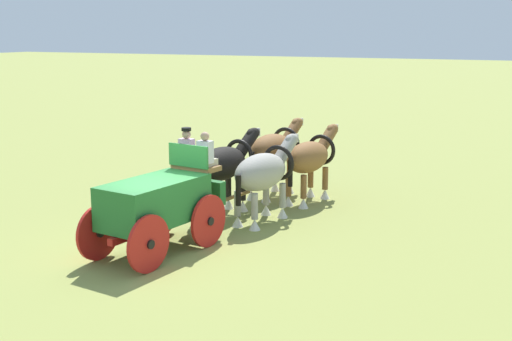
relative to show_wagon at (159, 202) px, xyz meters
The scene contains 6 objects.
ground_plane 1.21m from the show_wagon, behind, with size 220.00×220.00×0.00m, color olive.
show_wagon is the anchor object (origin of this frame).
draft_horse_rear_near 3.56m from the show_wagon, ahead, with size 2.99×1.18×2.29m.
draft_horse_rear_off 3.55m from the show_wagon, 18.09° to the right, with size 3.06×1.24×2.22m.
draft_horse_lead_near 6.12m from the show_wagon, ahead, with size 3.05×1.24×2.31m.
draft_horse_lead_off 6.13m from the show_wagon, 13.62° to the right, with size 2.99×1.18×2.20m.
Camera 1 is at (-12.67, -8.70, 5.14)m, focal length 47.64 mm.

